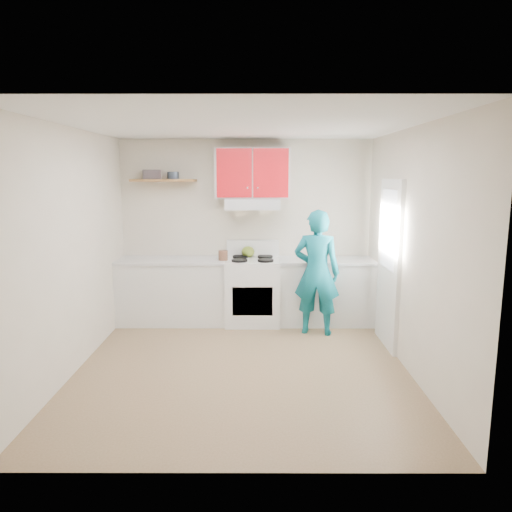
{
  "coord_description": "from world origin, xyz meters",
  "views": [
    {
      "loc": [
        0.16,
        -4.96,
        2.11
      ],
      "look_at": [
        0.15,
        0.55,
        1.15
      ],
      "focal_mm": 33.13,
      "sensor_mm": 36.0,
      "label": 1
    }
  ],
  "objects_px": {
    "kettle": "(248,252)",
    "stove": "(253,291)",
    "person": "(317,272)",
    "crock": "(223,256)",
    "tin": "(173,175)"
  },
  "relations": [
    {
      "from": "tin",
      "to": "kettle",
      "type": "distance_m",
      "value": 1.51
    },
    {
      "from": "crock",
      "to": "person",
      "type": "height_order",
      "value": "person"
    },
    {
      "from": "kettle",
      "to": "person",
      "type": "distance_m",
      "value": 1.13
    },
    {
      "from": "kettle",
      "to": "stove",
      "type": "bearing_deg",
      "value": -54.1
    },
    {
      "from": "tin",
      "to": "person",
      "type": "relative_size",
      "value": 0.1
    },
    {
      "from": "stove",
      "to": "person",
      "type": "xyz_separation_m",
      "value": [
        0.85,
        -0.45,
        0.37
      ]
    },
    {
      "from": "crock",
      "to": "person",
      "type": "distance_m",
      "value": 1.33
    },
    {
      "from": "tin",
      "to": "person",
      "type": "bearing_deg",
      "value": -17.47
    },
    {
      "from": "person",
      "to": "crock",
      "type": "bearing_deg",
      "value": -3.77
    },
    {
      "from": "tin",
      "to": "crock",
      "type": "distance_m",
      "value": 1.33
    },
    {
      "from": "crock",
      "to": "person",
      "type": "relative_size",
      "value": 0.1
    },
    {
      "from": "tin",
      "to": "kettle",
      "type": "height_order",
      "value": "tin"
    },
    {
      "from": "kettle",
      "to": "person",
      "type": "relative_size",
      "value": 0.11
    },
    {
      "from": "stove",
      "to": "crock",
      "type": "height_order",
      "value": "crock"
    },
    {
      "from": "tin",
      "to": "person",
      "type": "xyz_separation_m",
      "value": [
        1.96,
        -0.62,
        -1.26
      ]
    }
  ]
}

